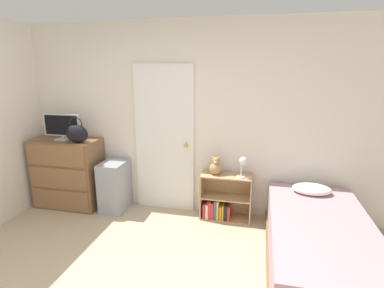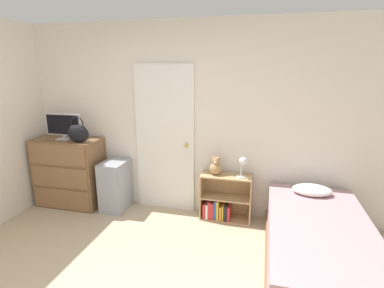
% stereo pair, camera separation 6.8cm
% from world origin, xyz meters
% --- Properties ---
extents(wall_back, '(10.00, 0.06, 2.55)m').
position_xyz_m(wall_back, '(0.00, 2.19, 1.27)').
color(wall_back, silver).
rests_on(wall_back, ground_plane).
extents(door_closed, '(0.82, 0.09, 2.01)m').
position_xyz_m(door_closed, '(-0.11, 2.14, 1.00)').
color(door_closed, white).
rests_on(door_closed, ground_plane).
extents(dresser, '(0.94, 0.47, 0.98)m').
position_xyz_m(dresser, '(-1.50, 1.91, 0.49)').
color(dresser, brown).
rests_on(dresser, ground_plane).
extents(tv, '(0.53, 0.16, 0.36)m').
position_xyz_m(tv, '(-1.50, 1.89, 1.17)').
color(tv, '#B7B7BC').
rests_on(tv, dresser).
extents(handbag, '(0.32, 0.13, 0.35)m').
position_xyz_m(handbag, '(-1.21, 1.78, 1.11)').
color(handbag, black).
rests_on(handbag, dresser).
extents(storage_bin, '(0.32, 0.44, 0.70)m').
position_xyz_m(storage_bin, '(-0.79, 1.92, 0.35)').
color(storage_bin, '#999EA8').
rests_on(storage_bin, ground_plane).
extents(bookshelf, '(0.66, 0.27, 0.61)m').
position_xyz_m(bookshelf, '(0.71, 2.00, 0.23)').
color(bookshelf, tan).
rests_on(bookshelf, ground_plane).
extents(teddy_bear, '(0.16, 0.16, 0.24)m').
position_xyz_m(teddy_bear, '(0.62, 2.00, 0.71)').
color(teddy_bear, tan).
rests_on(teddy_bear, bookshelf).
extents(desk_lamp, '(0.13, 0.12, 0.27)m').
position_xyz_m(desk_lamp, '(0.96, 1.96, 0.80)').
color(desk_lamp, silver).
rests_on(desk_lamp, bookshelf).
extents(bed, '(0.99, 1.97, 0.63)m').
position_xyz_m(bed, '(1.78, 1.16, 0.26)').
color(bed, brown).
rests_on(bed, ground_plane).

